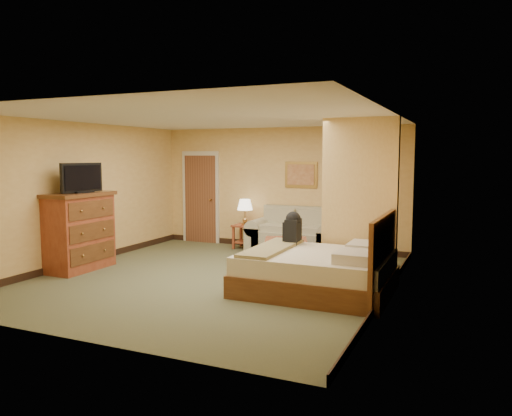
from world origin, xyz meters
The scene contains 17 objects.
floor centered at (0.00, 0.00, 0.00)m, with size 6.00×6.00×0.00m, color #525537.
ceiling centered at (0.00, 0.00, 2.60)m, with size 6.00×6.00×0.00m, color white.
back_wall centered at (0.00, 3.00, 1.30)m, with size 5.50×0.02×2.60m, color #DEAF5E.
left_wall centered at (-2.75, 0.00, 1.30)m, with size 0.02×6.00×2.60m, color #DEAF5E.
right_wall centered at (2.75, 0.00, 1.30)m, with size 0.02×6.00×2.60m, color #DEAF5E.
partition centered at (2.15, 0.93, 1.30)m, with size 1.20×0.15×2.60m, color #DEAF5E.
door centered at (-1.95, 2.96, 1.03)m, with size 0.94×0.16×2.10m.
baseboard centered at (0.00, 2.99, 0.06)m, with size 5.50×0.02×0.12m, color black.
loveseat centered at (0.47, 2.58, 0.31)m, with size 1.87×0.87×0.95m.
side_table centered at (-0.68, 2.65, 0.34)m, with size 0.47×0.47×0.52m.
table_lamp centered at (-0.68, 2.65, 0.93)m, with size 0.33×0.33×0.55m.
coffee_table centered at (0.74, 1.38, 0.35)m, with size 0.97×0.97×0.49m.
wall_picture centered at (0.47, 2.97, 1.60)m, with size 0.70×0.04×0.55m.
dresser centered at (-2.48, -0.36, 0.69)m, with size 0.67×1.27×1.36m.
tv centered at (-2.38, -0.36, 1.60)m, with size 0.25×0.84×0.52m.
bed centered at (1.81, -0.10, 0.32)m, with size 2.15×1.83×1.18m.
backpack centered at (1.19, 0.48, 0.86)m, with size 0.24×0.31×0.53m.
Camera 1 is at (3.83, -7.02, 2.00)m, focal length 35.00 mm.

